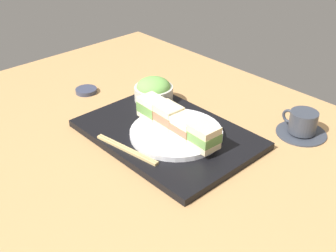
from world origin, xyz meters
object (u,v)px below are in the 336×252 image
at_px(sandwich_nearmost, 152,108).
at_px(chopsticks_pair, 127,149).
at_px(salad_bowl, 154,90).
at_px(sandwich_inner_near, 168,116).
at_px(small_sauce_dish, 87,90).
at_px(sandwich_farmost, 203,136).
at_px(coffee_cup, 302,125).
at_px(sandwich_inner_far, 185,127).
at_px(sandwich_plate, 176,133).

distance_m(sandwich_nearmost, chopsticks_pair, 0.16).
distance_m(sandwich_nearmost, salad_bowl, 0.13).
relative_size(sandwich_inner_near, small_sauce_dish, 1.13).
distance_m(sandwich_nearmost, sandwich_inner_near, 0.06).
xyz_separation_m(sandwich_farmost, coffee_cup, (0.10, 0.27, -0.03)).
height_order(sandwich_inner_near, salad_bowl, sandwich_inner_near).
bearing_deg(sandwich_inner_near, sandwich_farmost, -1.79).
bearing_deg(sandwich_farmost, small_sauce_dish, -179.15).
height_order(sandwich_inner_far, salad_bowl, salad_bowl).
distance_m(sandwich_nearmost, coffee_cup, 0.40).
relative_size(sandwich_nearmost, sandwich_inner_far, 0.98).
relative_size(sandwich_nearmost, coffee_cup, 0.55).
distance_m(sandwich_nearmost, sandwich_farmost, 0.19).
xyz_separation_m(sandwich_plate, sandwich_inner_far, (0.03, -0.00, 0.03)).
relative_size(salad_bowl, small_sauce_dish, 1.70).
distance_m(sandwich_farmost, small_sauce_dish, 0.50).
bearing_deg(sandwich_plate, sandwich_inner_near, 178.21).
relative_size(sandwich_farmost, salad_bowl, 0.65).
xyz_separation_m(salad_bowl, chopsticks_pair, (0.16, -0.23, -0.03)).
xyz_separation_m(sandwich_nearmost, sandwich_inner_near, (0.06, -0.00, 0.00)).
height_order(sandwich_nearmost, salad_bowl, same).
height_order(sandwich_inner_far, small_sauce_dish, sandwich_inner_far).
distance_m(sandwich_inner_near, salad_bowl, 0.18).
distance_m(sandwich_plate, salad_bowl, 0.21).
relative_size(sandwich_farmost, small_sauce_dish, 1.10).
height_order(sandwich_inner_near, sandwich_inner_far, sandwich_inner_near).
relative_size(sandwich_inner_near, salad_bowl, 0.66).
relative_size(coffee_cup, small_sauce_dish, 1.98).
relative_size(sandwich_nearmost, sandwich_farmost, 0.98).
height_order(sandwich_plate, sandwich_farmost, sandwich_farmost).
height_order(sandwich_plate, coffee_cup, coffee_cup).
xyz_separation_m(sandwich_inner_near, sandwich_inner_far, (0.06, -0.00, -0.00)).
bearing_deg(sandwich_nearmost, chopsticks_pair, -65.37).
bearing_deg(coffee_cup, chopsticks_pair, -119.57).
height_order(sandwich_nearmost, sandwich_inner_near, sandwich_inner_near).
height_order(sandwich_nearmost, coffee_cup, sandwich_nearmost).
bearing_deg(sandwich_inner_far, chopsticks_pair, -115.12).
relative_size(sandwich_nearmost, sandwich_inner_near, 0.96).
relative_size(sandwich_inner_far, sandwich_farmost, 1.00).
bearing_deg(sandwich_farmost, sandwich_inner_near, 178.21).
bearing_deg(small_sauce_dish, sandwich_plate, 1.49).
bearing_deg(sandwich_inner_far, sandwich_nearmost, 178.21).
bearing_deg(sandwich_plate, sandwich_farmost, -1.79).
xyz_separation_m(sandwich_nearmost, salad_bowl, (-0.09, 0.09, -0.01)).
distance_m(sandwich_inner_near, coffee_cup, 0.36).
height_order(sandwich_plate, sandwich_inner_near, sandwich_inner_near).
bearing_deg(sandwich_nearmost, small_sauce_dish, -177.47).
distance_m(coffee_cup, small_sauce_dish, 0.66).
distance_m(sandwich_inner_far, sandwich_farmost, 0.06).
distance_m(sandwich_inner_far, small_sauce_dish, 0.44).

